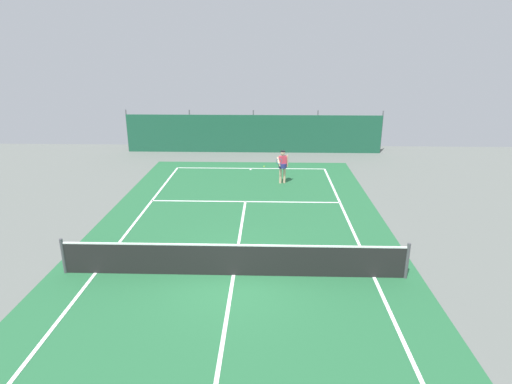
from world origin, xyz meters
name	(u,v)px	position (x,y,z in m)	size (l,w,h in m)	color
ground_plane	(234,275)	(0.00, 0.00, 0.00)	(36.00, 36.00, 0.00)	slate
court_surface	(234,275)	(0.00, 0.00, 0.00)	(11.02, 26.60, 0.01)	#236038
tennis_net	(233,260)	(0.00, 0.00, 0.51)	(10.12, 0.10, 1.10)	black
back_fence	(254,141)	(0.00, 16.38, 0.67)	(16.30, 0.98, 2.70)	#195138
tennis_player	(283,164)	(1.69, 9.21, 0.96)	(0.62, 0.80, 1.64)	#D8AD8C
tennis_ball_near_player	(264,166)	(0.74, 12.28, 0.03)	(0.07, 0.07, 0.07)	#CCDB33
parked_car	(297,132)	(2.97, 18.63, 0.84)	(2.13, 4.26, 1.68)	silver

